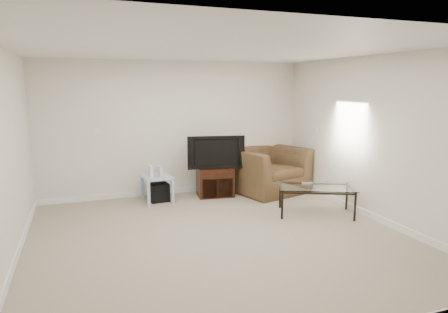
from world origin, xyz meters
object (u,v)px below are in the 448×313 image
object	(u,v)px
television	(215,151)
subwoofer	(159,192)
tv_stand	(215,182)
coffee_table	(316,200)
side_table	(157,189)
recliner	(268,163)

from	to	relation	value
television	subwoofer	world-z (taller)	television
tv_stand	television	world-z (taller)	television
television	coffee_table	distance (m)	2.05
side_table	subwoofer	distance (m)	0.08
television	coffee_table	world-z (taller)	television
subwoofer	coffee_table	distance (m)	2.76
tv_stand	television	xyz separation A→B (m)	(-0.00, -0.03, 0.58)
coffee_table	subwoofer	bearing A→B (deg)	144.13
tv_stand	recliner	world-z (taller)	recliner
recliner	coffee_table	size ratio (longest dim) A/B	1.11
side_table	recliner	world-z (taller)	recliner
coffee_table	television	bearing A→B (deg)	126.79
side_table	coffee_table	xyz separation A→B (m)	(2.26, -1.59, 0.00)
side_table	coffee_table	world-z (taller)	coffee_table
side_table	recliner	distance (m)	2.19
television	subwoofer	bearing A→B (deg)	-172.41
side_table	television	bearing A→B (deg)	-1.43
side_table	subwoofer	world-z (taller)	side_table
tv_stand	recliner	bearing A→B (deg)	2.24
recliner	subwoofer	bearing A→B (deg)	161.21
recliner	television	bearing A→B (deg)	161.17
television	coffee_table	size ratio (longest dim) A/B	0.82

